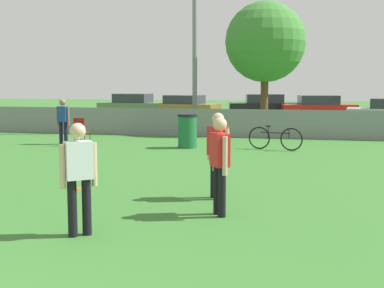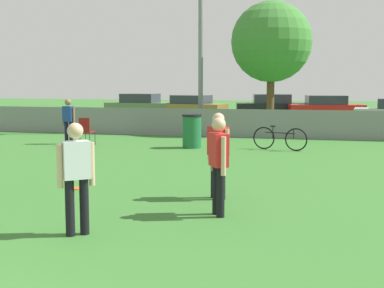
% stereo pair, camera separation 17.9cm
% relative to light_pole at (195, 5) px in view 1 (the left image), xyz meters
% --- Properties ---
extents(fence_backline, '(25.11, 0.07, 1.21)m').
position_rel_light_pole_xyz_m(fence_backline, '(1.67, -1.54, -4.78)').
color(fence_backline, gray).
rests_on(fence_backline, ground_plane).
extents(light_pole, '(0.90, 0.36, 9.12)m').
position_rel_light_pole_xyz_m(light_pole, '(0.00, 0.00, 0.00)').
color(light_pole, gray).
rests_on(light_pole, ground_plane).
extents(tree_near_pole, '(3.35, 3.35, 5.49)m').
position_rel_light_pole_xyz_m(tree_near_pole, '(2.91, 0.40, -1.53)').
color(tree_near_pole, brown).
rests_on(tree_near_pole, ground_plane).
extents(player_defender_red, '(0.45, 0.39, 1.60)m').
position_rel_light_pole_xyz_m(player_defender_red, '(3.20, -12.63, -4.41)').
color(player_defender_red, black).
rests_on(player_defender_red, ground_plane).
extents(player_receiver_white, '(0.43, 0.41, 1.60)m').
position_rel_light_pole_xyz_m(player_receiver_white, '(1.72, -15.45, -4.41)').
color(player_receiver_white, black).
rests_on(player_receiver_white, ground_plane).
extents(player_thrower_red, '(0.38, 0.47, 1.60)m').
position_rel_light_pole_xyz_m(player_thrower_red, '(3.45, -13.89, -4.41)').
color(player_thrower_red, black).
rests_on(player_thrower_red, ground_plane).
extents(spectator_in_blue, '(0.51, 0.26, 1.57)m').
position_rel_light_pole_xyz_m(spectator_in_blue, '(-3.54, -5.21, -4.43)').
color(spectator_in_blue, '#191933').
rests_on(spectator_in_blue, ground_plane).
extents(frisbee_disc, '(0.27, 0.27, 0.03)m').
position_rel_light_pole_xyz_m(frisbee_disc, '(0.24, -12.45, -5.32)').
color(frisbee_disc, '#E5591E').
rests_on(frisbee_disc, ground_plane).
extents(folding_chair_sideline, '(0.46, 0.46, 0.95)m').
position_rel_light_pole_xyz_m(folding_chair_sideline, '(-2.78, -5.43, -4.79)').
color(folding_chair_sideline, '#333338').
rests_on(folding_chair_sideline, ground_plane).
extents(bicycle_sideline, '(1.75, 0.55, 0.77)m').
position_rel_light_pole_xyz_m(bicycle_sideline, '(3.76, -5.18, -4.96)').
color(bicycle_sideline, black).
rests_on(bicycle_sideline, ground_plane).
extents(trash_bin, '(0.65, 0.65, 1.11)m').
position_rel_light_pole_xyz_m(trash_bin, '(0.90, -5.27, -4.77)').
color(trash_bin, '#1E6638').
rests_on(trash_bin, ground_plane).
extents(parked_car_olive, '(4.14, 2.09, 1.44)m').
position_rel_light_pole_xyz_m(parked_car_olive, '(-5.83, 8.95, -4.64)').
color(parked_car_olive, black).
rests_on(parked_car_olive, ground_plane).
extents(parked_car_tan, '(4.29, 2.51, 1.38)m').
position_rel_light_pole_xyz_m(parked_car_tan, '(-2.50, 8.54, -4.65)').
color(parked_car_tan, black).
rests_on(parked_car_tan, ground_plane).
extents(parked_car_dark, '(4.46, 2.41, 1.42)m').
position_rel_light_pole_xyz_m(parked_car_dark, '(2.07, 10.25, -4.65)').
color(parked_car_dark, black).
rests_on(parked_car_dark, ground_plane).
extents(parked_car_red, '(4.46, 2.51, 1.39)m').
position_rel_light_pole_xyz_m(parked_car_red, '(5.24, 9.55, -4.67)').
color(parked_car_red, black).
rests_on(parked_car_red, ground_plane).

